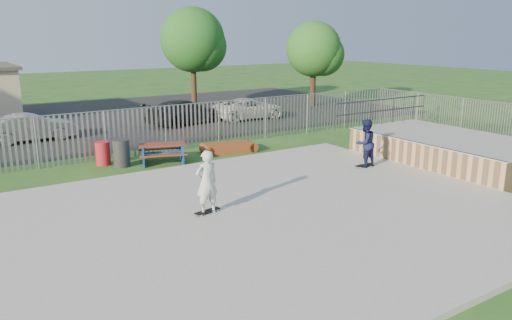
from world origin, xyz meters
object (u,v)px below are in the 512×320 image
trash_bin_grey (121,153)px  skater_navy (365,143)px  funbox (228,148)px  tree_mid (192,40)px  car_white (250,109)px  skater_white (207,182)px  car_silver (31,127)px  tree_right (314,49)px  car_dark (184,112)px  picnic_table (162,153)px  trash_bin_red (103,153)px

trash_bin_grey → skater_navy: size_ratio=0.59×
funbox → tree_mid: 14.93m
car_white → skater_white: size_ratio=2.46×
skater_navy → skater_white: bearing=7.0°
car_silver → tree_right: bearing=-86.6°
car_silver → tree_mid: size_ratio=0.59×
funbox → car_dark: (1.37, 7.35, 0.49)m
skater_navy → funbox: bearing=-65.3°
funbox → car_dark: size_ratio=0.46×
trash_bin_grey → car_white: size_ratio=0.24×
picnic_table → skater_navy: size_ratio=1.22×
car_silver → tree_right: size_ratio=0.68×
funbox → trash_bin_red: (-5.17, 0.82, 0.26)m
trash_bin_grey → car_silver: bearing=106.6°
car_dark → tree_right: tree_right is taller
trash_bin_grey → tree_right: (16.74, 8.87, 3.40)m
trash_bin_red → skater_navy: 10.06m
car_dark → picnic_table: bearing=135.9°
car_silver → tree_right: (18.79, 1.99, 3.26)m
picnic_table → car_silver: (-3.60, 7.19, 0.28)m
car_white → tree_right: 7.78m
trash_bin_grey → skater_navy: 9.25m
car_silver → skater_white: bearing=-173.4°
car_silver → skater_navy: 15.61m
tree_mid → car_dark: bearing=-120.9°
tree_mid → skater_navy: bearing=-96.8°
trash_bin_red → car_silver: size_ratio=0.23×
funbox → trash_bin_red: size_ratio=2.32×
car_silver → car_white: car_silver is taller
funbox → trash_bin_grey: (-4.63, 0.19, 0.33)m
car_dark → tree_mid: size_ratio=0.68×
funbox → tree_right: bearing=46.8°
funbox → trash_bin_grey: size_ratio=2.03×
trash_bin_grey → tree_right: size_ratio=0.18×
tree_right → car_white: bearing=-161.5°
trash_bin_red → skater_white: (0.69, -7.38, 0.58)m
trash_bin_grey → car_white: car_white is taller
picnic_table → car_white: size_ratio=0.50×
trash_bin_red → tree_mid: size_ratio=0.14×
trash_bin_red → skater_navy: (7.93, -6.16, 0.58)m
skater_navy → car_dark: bearing=-86.4°
picnic_table → trash_bin_grey: (-1.55, 0.31, 0.14)m
trash_bin_grey → tree_right: tree_right is taller
car_dark → tree_mid: bearing=-44.2°
car_white → skater_navy: size_ratio=2.46×
car_white → picnic_table: bearing=132.6°
funbox → trash_bin_grey: 4.65m
picnic_table → tree_right: tree_right is taller
trash_bin_red → car_dark: (6.54, 6.53, 0.23)m
skater_navy → skater_white: (-7.24, -1.23, 0.00)m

